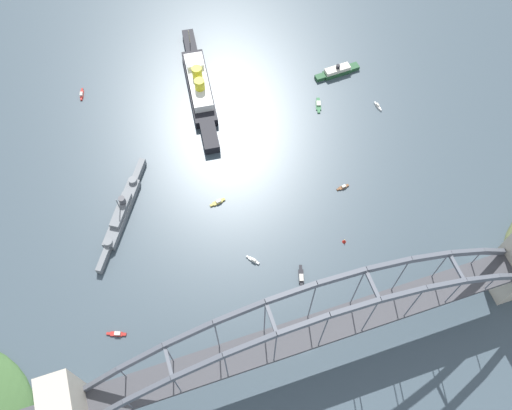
# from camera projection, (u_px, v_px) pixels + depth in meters

# --- Properties ---
(ground_plane) EXTENTS (1400.00, 1400.00, 0.00)m
(ground_plane) POSITION_uv_depth(u_px,v_px,m) (307.00, 348.00, 261.91)
(ground_plane) COLOR #3D4C56
(harbor_arch_bridge) EXTENTS (273.81, 20.40, 72.07)m
(harbor_arch_bridge) POSITION_uv_depth(u_px,v_px,m) (313.00, 331.00, 236.30)
(harbor_arch_bridge) COLOR beige
(harbor_arch_bridge) RESTS_ON ground
(ocean_liner) EXTENTS (20.42, 101.15, 17.95)m
(ocean_liner) POSITION_uv_depth(u_px,v_px,m) (199.00, 86.00, 338.36)
(ocean_liner) COLOR black
(ocean_liner) RESTS_ON ground
(naval_cruiser) EXTENTS (40.11, 63.66, 17.02)m
(naval_cruiser) POSITION_uv_depth(u_px,v_px,m) (122.00, 211.00, 296.06)
(naval_cruiser) COLOR slate
(naval_cruiser) RESTS_ON ground
(harbor_ferry_steamer) EXTENTS (30.79, 7.45, 7.69)m
(harbor_ferry_steamer) POSITION_uv_depth(u_px,v_px,m) (337.00, 71.00, 348.40)
(harbor_ferry_steamer) COLOR #23512D
(harbor_ferry_steamer) RESTS_ON ground
(small_boat_0) EXTENTS (3.33, 9.75, 2.27)m
(small_boat_0) POSITION_uv_depth(u_px,v_px,m) (82.00, 94.00, 340.64)
(small_boat_0) COLOR #B2231E
(small_boat_0) RESTS_ON ground
(small_boat_1) EXTENTS (5.48, 12.82, 2.01)m
(small_boat_1) POSITION_uv_depth(u_px,v_px,m) (301.00, 277.00, 279.45)
(small_boat_1) COLOR black
(small_boat_1) RESTS_ON ground
(small_boat_2) EXTENTS (7.75, 2.47, 1.82)m
(small_boat_2) POSITION_uv_depth(u_px,v_px,m) (343.00, 187.00, 306.69)
(small_boat_2) COLOR brown
(small_boat_2) RESTS_ON ground
(small_boat_3) EXTENTS (5.79, 7.00, 2.15)m
(small_boat_3) POSITION_uv_depth(u_px,v_px,m) (253.00, 260.00, 284.17)
(small_boat_3) COLOR silver
(small_boat_3) RESTS_ON ground
(small_boat_4) EXTENTS (9.35, 3.34, 2.03)m
(small_boat_4) POSITION_uv_depth(u_px,v_px,m) (218.00, 202.00, 301.72)
(small_boat_4) COLOR gold
(small_boat_4) RESTS_ON ground
(small_boat_5) EXTENTS (5.79, 12.12, 1.88)m
(small_boat_5) POSITION_uv_depth(u_px,v_px,m) (318.00, 105.00, 336.59)
(small_boat_5) COLOR #2D6B3D
(small_boat_5) RESTS_ON ground
(small_boat_6) EXTENTS (2.13, 7.79, 2.18)m
(small_boat_6) POSITION_uv_depth(u_px,v_px,m) (378.00, 106.00, 335.94)
(small_boat_6) COLOR silver
(small_boat_6) RESTS_ON ground
(small_boat_7) EXTENTS (9.70, 4.81, 2.12)m
(small_boat_7) POSITION_uv_depth(u_px,v_px,m) (117.00, 334.00, 264.61)
(small_boat_7) COLOR #B2231E
(small_boat_7) RESTS_ON ground
(channel_marker_buoy) EXTENTS (2.20, 2.20, 2.75)m
(channel_marker_buoy) POSITION_uv_depth(u_px,v_px,m) (344.00, 241.00, 289.30)
(channel_marker_buoy) COLOR red
(channel_marker_buoy) RESTS_ON ground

